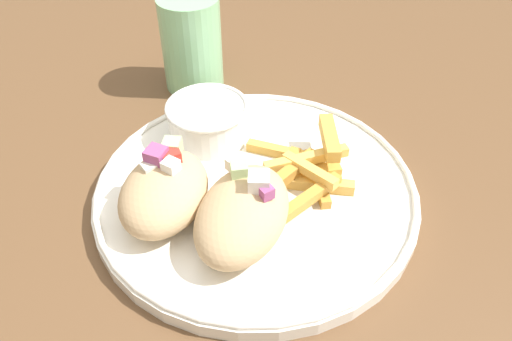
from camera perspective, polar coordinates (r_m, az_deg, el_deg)
name	(u,v)px	position (r m, az deg, el deg)	size (l,w,h in m)	color
table	(243,228)	(0.55, -1.51, -6.55)	(1.18, 1.18, 0.73)	brown
plate	(256,190)	(0.47, 0.00, -2.20)	(0.30, 0.30, 0.02)	white
pita_sandwich_near	(243,213)	(0.41, -1.53, -4.90)	(0.13, 0.11, 0.06)	tan
pita_sandwich_far	(164,191)	(0.43, -10.44, -2.30)	(0.12, 0.11, 0.06)	tan
fries_pile	(306,169)	(0.47, 5.68, 0.14)	(0.12, 0.12, 0.04)	#E5B251
sauce_ramekin	(208,119)	(0.51, -5.52, 5.89)	(0.08, 0.08, 0.04)	white
water_glass	(192,47)	(0.61, -7.33, 13.77)	(0.07, 0.07, 0.11)	#8CCC93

